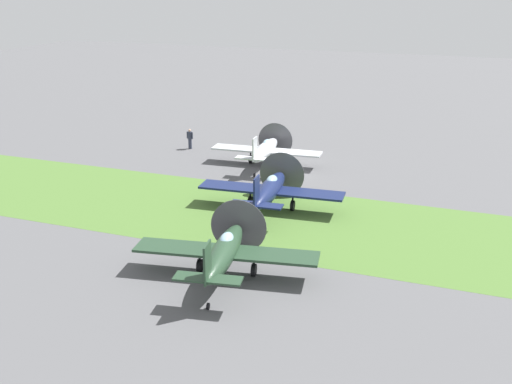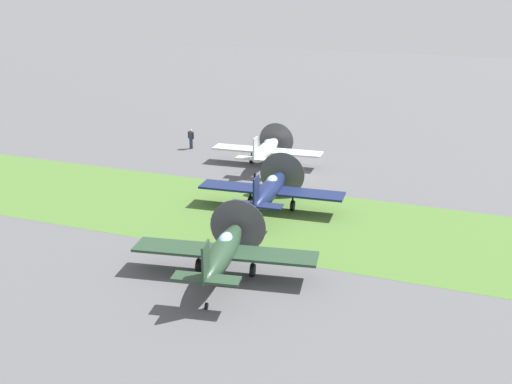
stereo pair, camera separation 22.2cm
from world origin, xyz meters
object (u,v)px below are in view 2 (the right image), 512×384
Objects in this scene: airplane_lead at (266,150)px; ground_crew_chief at (191,138)px; airplane_wingman at (270,189)px; airplane_trail at (224,251)px.

ground_crew_chief is (-7.81, 2.48, -0.40)m from airplane_lead.
airplane_lead is at bearing 106.64° from airplane_wingman.
airplane_wingman is (3.53, -9.04, 0.08)m from airplane_lead.
airplane_wingman is at bearing 86.12° from airplane_trail.
airplane_wingman is 1.01× the size of airplane_trail.
ground_crew_chief is (-12.28, 20.91, -0.46)m from airplane_trail.
airplane_trail is (4.47, -18.43, 0.07)m from airplane_lead.
ground_crew_chief is at bearing 110.82° from airplane_trail.
airplane_lead is at bearing 171.87° from ground_crew_chief.
airplane_wingman is 16.17m from ground_crew_chief.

